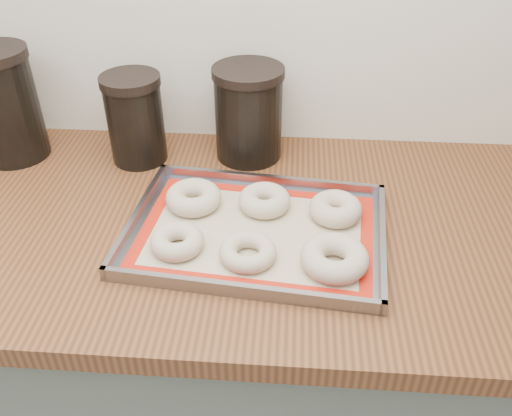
# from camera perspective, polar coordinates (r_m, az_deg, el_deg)

# --- Properties ---
(cabinet) EXTENTS (3.00, 0.65, 0.86)m
(cabinet) POSITION_cam_1_polar(r_m,az_deg,el_deg) (1.40, -10.15, -16.14)
(cabinet) COLOR #5A6458
(cabinet) RESTS_ON floor
(countertop) EXTENTS (3.06, 0.68, 0.04)m
(countertop) POSITION_cam_1_polar(r_m,az_deg,el_deg) (1.08, -12.62, -1.30)
(countertop) COLOR brown
(countertop) RESTS_ON cabinet
(baking_tray) EXTENTS (0.49, 0.37, 0.03)m
(baking_tray) POSITION_cam_1_polar(r_m,az_deg,el_deg) (0.99, 0.00, -2.49)
(baking_tray) COLOR gray
(baking_tray) RESTS_ON countertop
(baking_mat) EXTENTS (0.45, 0.33, 0.00)m
(baking_mat) POSITION_cam_1_polar(r_m,az_deg,el_deg) (0.99, 0.00, -2.58)
(baking_mat) COLOR #C6B793
(baking_mat) RESTS_ON baking_tray
(bagel_front_left) EXTENTS (0.10, 0.10, 0.03)m
(bagel_front_left) POSITION_cam_1_polar(r_m,az_deg,el_deg) (0.95, -8.30, -3.51)
(bagel_front_left) COLOR #C6B399
(bagel_front_left) RESTS_ON baking_mat
(bagel_front_mid) EXTENTS (0.10, 0.10, 0.03)m
(bagel_front_mid) POSITION_cam_1_polar(r_m,az_deg,el_deg) (0.92, -0.86, -4.65)
(bagel_front_mid) COLOR #C6B399
(bagel_front_mid) RESTS_ON baking_mat
(bagel_front_right) EXTENTS (0.15, 0.15, 0.04)m
(bagel_front_right) POSITION_cam_1_polar(r_m,az_deg,el_deg) (0.91, 8.26, -5.24)
(bagel_front_right) COLOR #C6B399
(bagel_front_right) RESTS_ON baking_mat
(bagel_back_left) EXTENTS (0.14, 0.14, 0.04)m
(bagel_back_left) POSITION_cam_1_polar(r_m,az_deg,el_deg) (1.05, -6.60, 1.11)
(bagel_back_left) COLOR #C6B399
(bagel_back_left) RESTS_ON baking_mat
(bagel_back_mid) EXTENTS (0.13, 0.13, 0.04)m
(bagel_back_mid) POSITION_cam_1_polar(r_m,az_deg,el_deg) (1.04, 0.90, 0.82)
(bagel_back_mid) COLOR #C6B399
(bagel_back_mid) RESTS_ON baking_mat
(bagel_back_right) EXTENTS (0.13, 0.13, 0.04)m
(bagel_back_right) POSITION_cam_1_polar(r_m,az_deg,el_deg) (1.02, 8.36, -0.09)
(bagel_back_right) COLOR #C6B399
(bagel_back_right) RESTS_ON baking_mat
(canister_left) EXTENTS (0.15, 0.15, 0.24)m
(canister_left) POSITION_cam_1_polar(r_m,az_deg,el_deg) (1.29, -25.05, 9.84)
(canister_left) COLOR black
(canister_left) RESTS_ON countertop
(canister_mid) EXTENTS (0.13, 0.13, 0.19)m
(canister_mid) POSITION_cam_1_polar(r_m,az_deg,el_deg) (1.20, -12.60, 9.17)
(canister_mid) COLOR black
(canister_mid) RESTS_ON countertop
(canister_right) EXTENTS (0.15, 0.15, 0.20)m
(canister_right) POSITION_cam_1_polar(r_m,az_deg,el_deg) (1.18, -0.80, 9.96)
(canister_right) COLOR black
(canister_right) RESTS_ON countertop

